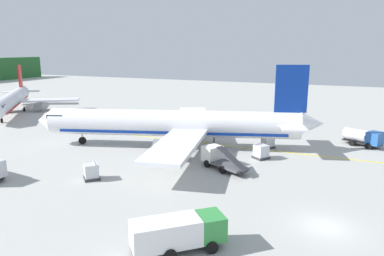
# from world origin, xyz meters

# --- Properties ---
(airliner_foreground) EXTENTS (34.04, 40.69, 11.90)m
(airliner_foreground) POSITION_xyz_m (16.83, 21.49, 3.39)
(airliner_foreground) COLOR white
(airliner_foreground) RESTS_ON ground
(airliner_mid_apron) EXTENTS (28.34, 25.01, 9.89)m
(airliner_mid_apron) POSITION_xyz_m (27.88, 67.54, 2.82)
(airliner_mid_apron) COLOR silver
(airliner_mid_apron) RESTS_ON ground
(service_truck_fuel) EXTENTS (6.08, 6.39, 2.46)m
(service_truck_fuel) POSITION_xyz_m (-7.82, 9.32, 1.43)
(service_truck_fuel) COLOR #338C3F
(service_truck_fuel) RESTS_ON ground
(service_truck_baggage) EXTENTS (4.96, 6.57, 2.66)m
(service_truck_baggage) POSITION_xyz_m (10.52, 12.83, 1.17)
(service_truck_baggage) COLOR white
(service_truck_baggage) RESTS_ON ground
(service_truck_pushback) EXTENTS (4.26, 5.68, 2.40)m
(service_truck_pushback) POSITION_xyz_m (28.10, -3.46, 1.39)
(service_truck_pushback) COLOR #2659A5
(service_truck_pushback) RESTS_ON ground
(cargo_container_near) EXTENTS (2.30, 2.30, 1.85)m
(cargo_container_near) POSITION_xyz_m (1.15, 24.17, 0.87)
(cargo_container_near) COLOR #333338
(cargo_container_near) RESTS_ON ground
(cargo_container_mid) EXTENTS (2.39, 2.39, 1.94)m
(cargo_container_mid) POSITION_xyz_m (16.10, 8.91, 0.92)
(cargo_container_mid) COLOR #333338
(cargo_container_mid) RESTS_ON ground
(cargo_container_far) EXTENTS (2.32, 2.32, 1.96)m
(cargo_container_far) POSITION_xyz_m (21.60, 9.15, 0.93)
(cargo_container_far) COLOR #333338
(cargo_container_far) RESTS_ON ground
(crew_marshaller) EXTENTS (0.54, 0.44, 1.63)m
(crew_marshaller) POSITION_xyz_m (10.86, 17.71, 0.96)
(crew_marshaller) COLOR #191E33
(crew_marshaller) RESTS_ON ground
(crew_loader_left) EXTENTS (0.63, 0.23, 1.65)m
(crew_loader_left) POSITION_xyz_m (21.26, 17.28, 0.97)
(crew_loader_left) COLOR #191E33
(crew_loader_left) RESTS_ON ground
(apron_guide_line) EXTENTS (0.30, 60.00, 0.01)m
(apron_guide_line) POSITION_xyz_m (20.28, 17.03, 0.01)
(apron_guide_line) COLOR yellow
(apron_guide_line) RESTS_ON ground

